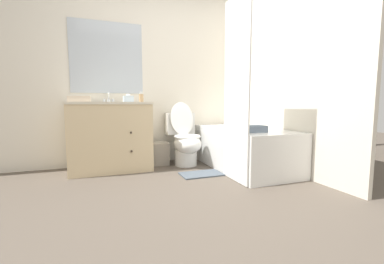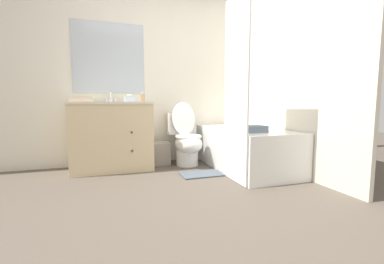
# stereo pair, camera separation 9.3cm
# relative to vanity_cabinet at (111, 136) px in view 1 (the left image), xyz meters

# --- Properties ---
(ground_plane) EXTENTS (14.00, 14.00, 0.00)m
(ground_plane) POSITION_rel_vanity_cabinet_xyz_m (0.76, -1.38, -0.44)
(ground_plane) COLOR brown
(wall_back) EXTENTS (8.00, 0.06, 2.50)m
(wall_back) POSITION_rel_vanity_cabinet_xyz_m (0.76, 0.31, 0.81)
(wall_back) COLOR silver
(wall_back) RESTS_ON ground_plane
(wall_right) EXTENTS (0.05, 2.67, 2.50)m
(wall_right) POSITION_rel_vanity_cabinet_xyz_m (2.04, -0.55, 0.81)
(wall_right) COLOR silver
(wall_right) RESTS_ON ground_plane
(vanity_cabinet) EXTENTS (0.99, 0.60, 0.86)m
(vanity_cabinet) POSITION_rel_vanity_cabinet_xyz_m (0.00, 0.00, 0.00)
(vanity_cabinet) COLOR beige
(vanity_cabinet) RESTS_ON ground_plane
(sink_faucet) EXTENTS (0.14, 0.12, 0.12)m
(sink_faucet) POSITION_rel_vanity_cabinet_xyz_m (-0.00, 0.20, 0.45)
(sink_faucet) COLOR silver
(sink_faucet) RESTS_ON vanity_cabinet
(toilet) EXTENTS (0.40, 0.68, 0.86)m
(toilet) POSITION_rel_vanity_cabinet_xyz_m (0.97, -0.06, -0.10)
(toilet) COLOR white
(toilet) RESTS_ON ground_plane
(bathtub) EXTENTS (0.76, 1.54, 0.52)m
(bathtub) POSITION_rel_vanity_cabinet_xyz_m (1.63, -0.49, -0.18)
(bathtub) COLOR white
(bathtub) RESTS_ON ground_plane
(shower_curtain) EXTENTS (0.02, 0.51, 1.94)m
(shower_curtain) POSITION_rel_vanity_cabinet_xyz_m (1.23, -0.97, 0.54)
(shower_curtain) COLOR white
(shower_curtain) RESTS_ON ground_plane
(wastebasket) EXTENTS (0.26, 0.22, 0.31)m
(wastebasket) POSITION_rel_vanity_cabinet_xyz_m (0.63, 0.07, -0.28)
(wastebasket) COLOR gray
(wastebasket) RESTS_ON ground_plane
(tissue_box) EXTENTS (0.12, 0.13, 0.10)m
(tissue_box) POSITION_rel_vanity_cabinet_xyz_m (0.23, -0.00, 0.46)
(tissue_box) COLOR silver
(tissue_box) RESTS_ON vanity_cabinet
(soap_dispenser) EXTENTS (0.06, 0.06, 0.13)m
(soap_dispenser) POSITION_rel_vanity_cabinet_xyz_m (0.39, -0.00, 0.48)
(soap_dispenser) COLOR tan
(soap_dispenser) RESTS_ON vanity_cabinet
(hand_towel_folded) EXTENTS (0.24, 0.18, 0.06)m
(hand_towel_folded) POSITION_rel_vanity_cabinet_xyz_m (-0.33, -0.15, 0.45)
(hand_towel_folded) COLOR beige
(hand_towel_folded) RESTS_ON vanity_cabinet
(bath_towel_folded) EXTENTS (0.28, 0.20, 0.07)m
(bath_towel_folded) POSITION_rel_vanity_cabinet_xyz_m (1.48, -0.91, 0.12)
(bath_towel_folded) COLOR slate
(bath_towel_folded) RESTS_ON bathtub
(bath_mat) EXTENTS (0.49, 0.29, 0.02)m
(bath_mat) POSITION_rel_vanity_cabinet_xyz_m (0.98, -0.62, -0.43)
(bath_mat) COLOR #4C5660
(bath_mat) RESTS_ON ground_plane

